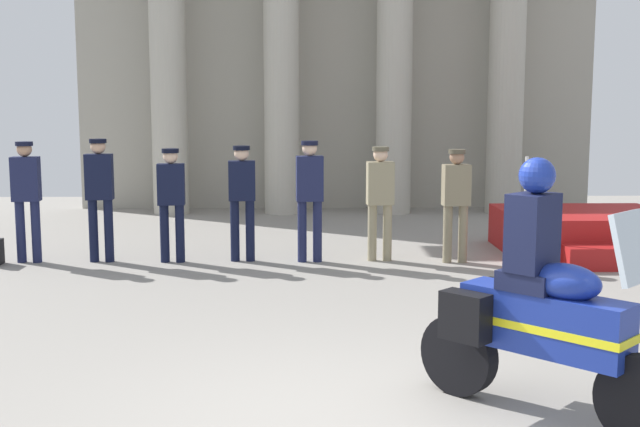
{
  "coord_description": "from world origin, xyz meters",
  "views": [
    {
      "loc": [
        -0.33,
        -5.47,
        2.29
      ],
      "look_at": [
        -0.18,
        3.04,
        1.11
      ],
      "focal_mm": 45.41,
      "sensor_mm": 36.0,
      "label": 1
    }
  ],
  "objects": [
    {
      "name": "motorcycle_with_rider",
      "position": [
        1.33,
        0.17,
        0.79
      ],
      "size": [
        1.55,
        1.57,
        1.9
      ],
      "rotation": [
        0.0,
        0.0,
        -0.79
      ],
      "color": "black",
      "rests_on": "ground_plane"
    },
    {
      "name": "officer_in_row_3",
      "position": [
        -1.24,
        6.06,
        0.99
      ],
      "size": [
        0.4,
        0.25,
        1.67
      ],
      "rotation": [
        0.0,
        0.0,
        3.22
      ],
      "color": "black",
      "rests_on": "ground_plane"
    },
    {
      "name": "officer_in_row_2",
      "position": [
        -2.25,
        5.99,
        0.96
      ],
      "size": [
        0.4,
        0.25,
        1.63
      ],
      "rotation": [
        0.0,
        0.0,
        3.22
      ],
      "color": "black",
      "rests_on": "ground_plane"
    },
    {
      "name": "ground_plane",
      "position": [
        0.0,
        0.0,
        0.0
      ],
      "size": [
        28.29,
        28.29,
        0.0
      ],
      "primitive_type": "plane",
      "color": "gray"
    },
    {
      "name": "officer_in_row_4",
      "position": [
        -0.27,
        5.99,
        1.03
      ],
      "size": [
        0.4,
        0.25,
        1.74
      ],
      "rotation": [
        0.0,
        0.0,
        3.22
      ],
      "color": "#191E42",
      "rests_on": "ground_plane"
    },
    {
      "name": "officer_in_row_0",
      "position": [
        -4.3,
        6.01,
        1.02
      ],
      "size": [
        0.4,
        0.25,
        1.73
      ],
      "rotation": [
        0.0,
        0.0,
        3.22
      ],
      "color": "#191E42",
      "rests_on": "ground_plane"
    },
    {
      "name": "reviewing_stand",
      "position": [
        3.92,
        6.6,
        0.31
      ],
      "size": [
        2.45,
        2.49,
        1.53
      ],
      "color": "#A51919",
      "rests_on": "ground_plane"
    },
    {
      "name": "officer_in_row_5",
      "position": [
        0.74,
        6.05,
        0.97
      ],
      "size": [
        0.4,
        0.25,
        1.65
      ],
      "rotation": [
        0.0,
        0.0,
        3.22
      ],
      "color": "gray",
      "rests_on": "ground_plane"
    },
    {
      "name": "officer_in_row_6",
      "position": [
        1.81,
        5.89,
        0.96
      ],
      "size": [
        0.4,
        0.25,
        1.62
      ],
      "rotation": [
        0.0,
        0.0,
        3.22
      ],
      "color": "#7A7056",
      "rests_on": "ground_plane"
    },
    {
      "name": "colonnade_backdrop",
      "position": [
        0.33,
        11.7,
        3.8
      ],
      "size": [
        10.99,
        1.58,
        7.32
      ],
      "color": "#A49F91",
      "rests_on": "ground_plane"
    },
    {
      "name": "officer_in_row_1",
      "position": [
        -3.27,
        6.04,
        1.05
      ],
      "size": [
        0.4,
        0.25,
        1.77
      ],
      "rotation": [
        0.0,
        0.0,
        3.22
      ],
      "color": "black",
      "rests_on": "ground_plane"
    }
  ]
}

